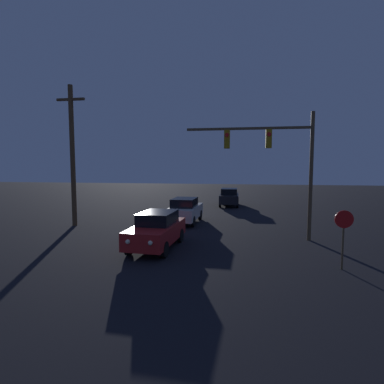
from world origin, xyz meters
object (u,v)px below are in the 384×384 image
(car_near, at_px, (157,230))
(stop_sign, at_px, (344,229))
(car_mid, at_px, (185,210))
(utility_pole, at_px, (72,154))
(car_far, at_px, (229,197))
(traffic_signal_mast, at_px, (277,154))

(car_near, height_order, stop_sign, stop_sign)
(car_mid, height_order, utility_pole, utility_pole)
(car_far, height_order, traffic_signal_mast, traffic_signal_mast)
(car_near, height_order, car_far, same)
(car_near, relative_size, car_far, 1.01)
(traffic_signal_mast, relative_size, utility_pole, 0.74)
(stop_sign, bearing_deg, car_far, 105.62)
(traffic_signal_mast, bearing_deg, car_far, 102.68)
(car_near, distance_m, stop_sign, 7.36)
(car_far, distance_m, utility_pole, 14.28)
(traffic_signal_mast, distance_m, utility_pole, 11.73)
(traffic_signal_mast, bearing_deg, car_mid, 146.55)
(car_far, bearing_deg, car_near, -100.50)
(car_far, height_order, utility_pole, utility_pole)
(car_near, xyz_separation_m, car_mid, (0.15, 5.95, 0.00))
(traffic_signal_mast, xyz_separation_m, utility_pole, (-11.63, 1.49, 0.16))
(car_far, height_order, stop_sign, stop_sign)
(stop_sign, distance_m, utility_pole, 14.88)
(car_near, distance_m, traffic_signal_mast, 6.78)
(car_far, xyz_separation_m, stop_sign, (4.54, -16.25, 0.62))
(car_far, relative_size, traffic_signal_mast, 0.66)
(car_mid, xyz_separation_m, utility_pole, (-6.45, -1.93, 3.52))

